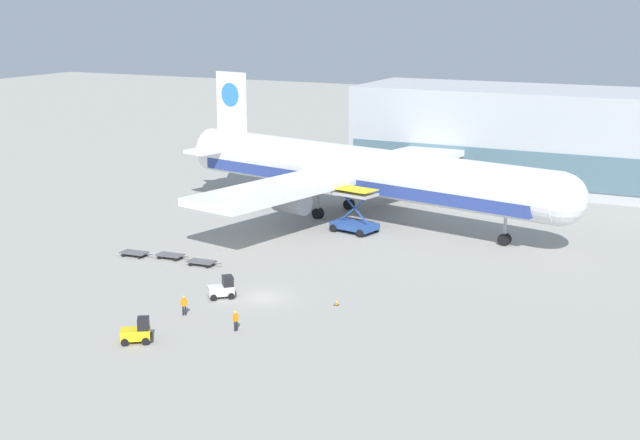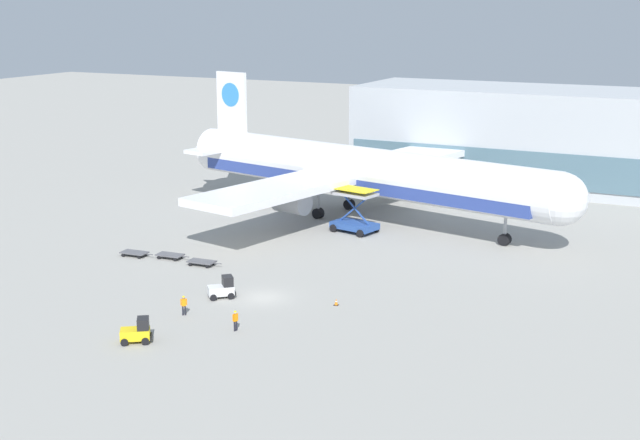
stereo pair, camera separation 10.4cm
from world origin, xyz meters
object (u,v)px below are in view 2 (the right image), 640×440
Objects in this scene: scissor_lift_loader at (355,216)px; baggage_tug_mid at (223,288)px; baggage_dolly_lead at (134,253)px; traffic_cone_near at (336,302)px; ground_crew_near at (184,304)px; baggage_dolly_second at (170,255)px; ground_crew_far at (235,319)px; airplane_main at (356,172)px; baggage_tug_foreground at (137,332)px; baggage_dolly_third at (202,262)px.

baggage_tug_mid is (-1.05, -26.95, -1.11)m from scissor_lift_loader.
baggage_tug_mid reaches higher than baggage_dolly_lead.
scissor_lift_loader is at bearing 110.58° from traffic_cone_near.
ground_crew_near is (15.21, -12.78, 0.65)m from baggage_dolly_lead.
baggage_dolly_second is at bearing 90.14° from ground_crew_near.
baggage_dolly_second is 22.84m from ground_crew_far.
scissor_lift_loader is at bearing -54.09° from airplane_main.
baggage_tug_mid is at bearing -120.56° from ground_crew_far.
traffic_cone_near reaches higher than baggage_dolly_second.
airplane_main is 20.38× the size of baggage_tug_foreground.
ground_crew_near reaches higher than traffic_cone_near.
baggage_dolly_third is at bearing 78.55° from ground_crew_near.
airplane_main is at bearing 111.19° from traffic_cone_near.
scissor_lift_loader reaches higher than baggage_tug_foreground.
baggage_dolly_third is at bearing -89.70° from airplane_main.
ground_crew_far is at bearing -93.13° from baggage_tug_mid.
baggage_tug_foreground is at bearing -73.92° from baggage_dolly_third.
baggage_dolly_lead is 1.00× the size of baggage_dolly_third.
baggage_dolly_second is 4.41m from baggage_dolly_third.
airplane_main is 46.06m from baggage_tug_foreground.
airplane_main is 15.31× the size of baggage_dolly_third.
baggage_dolly_third is (8.28, 0.33, 0.00)m from baggage_dolly_lead.
scissor_lift_loader is 1.53× the size of baggage_dolly_second.
baggage_tug_foreground is 1.61× the size of ground_crew_far.
baggage_tug_mid is at bearing -49.86° from baggage_dolly_third.
ground_crew_near is at bearing -54.41° from baggage_dolly_second.
baggage_tug_foreground is 24.98m from baggage_dolly_lead.
baggage_tug_mid is 10.53m from traffic_cone_near.
baggage_tug_foreground is 18.15m from traffic_cone_near.
airplane_main is at bearing 58.25° from baggage_dolly_lead.
baggage_tug_foreground reaches higher than baggage_dolly_third.
baggage_dolly_lead and baggage_dolly_second have the same top height.
scissor_lift_loader is 3.27× the size of ground_crew_far.
baggage_tug_foreground is 0.75× the size of baggage_dolly_third.
baggage_dolly_lead is 4.03m from baggage_dolly_second.
airplane_main is 30.13m from baggage_dolly_lead.
scissor_lift_loader is at bearing -152.30° from ground_crew_far.
baggage_tug_mid is (1.78, -33.49, -4.96)m from airplane_main.
ground_crew_near is 6.07m from ground_crew_far.
baggage_dolly_lead is (-15.50, 19.58, -0.49)m from baggage_tug_foreground.
scissor_lift_loader is 39.26m from baggage_tug_foreground.
baggage_dolly_second is at bearing -99.03° from airplane_main.
ground_crew_near is (-1.49, -32.43, -0.95)m from scissor_lift_loader.
traffic_cone_near is (10.62, 8.12, -0.73)m from ground_crew_near.
scissor_lift_loader reaches higher than baggage_dolly_lead.
baggage_tug_mid is at bearing -79.73° from scissor_lift_loader.
baggage_dolly_third is at bearing -117.96° from ground_crew_far.
baggage_tug_foreground reaches higher than ground_crew_near.
baggage_dolly_third is 2.14× the size of ground_crew_far.
scissor_lift_loader is 2.04× the size of baggage_tug_foreground.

